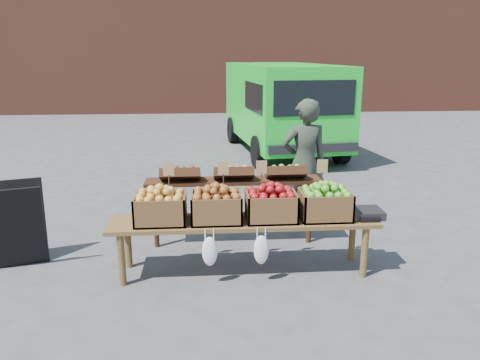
{
  "coord_description": "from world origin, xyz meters",
  "views": [
    {
      "loc": [
        0.28,
        -4.46,
        2.2
      ],
      "look_at": [
        0.65,
        0.46,
        0.85
      ],
      "focal_mm": 35.0,
      "sensor_mm": 36.0,
      "label": 1
    }
  ],
  "objects_px": {
    "back_table": "(234,203)",
    "crate_russet_pears": "(216,207)",
    "vendor": "(304,163)",
    "display_bench": "(244,246)",
    "chalkboard_sign": "(14,225)",
    "crate_green_apples": "(325,205)",
    "delivery_van": "(282,109)",
    "crate_golden_apples": "(161,209)",
    "weighing_scale": "(365,213)",
    "crate_red_apples": "(271,206)"
  },
  "relations": [
    {
      "from": "back_table",
      "to": "crate_russet_pears",
      "type": "distance_m",
      "value": 0.78
    },
    {
      "from": "vendor",
      "to": "display_bench",
      "type": "relative_size",
      "value": 0.61
    },
    {
      "from": "chalkboard_sign",
      "to": "crate_green_apples",
      "type": "relative_size",
      "value": 1.83
    },
    {
      "from": "delivery_van",
      "to": "vendor",
      "type": "height_order",
      "value": "delivery_van"
    },
    {
      "from": "crate_golden_apples",
      "to": "crate_russet_pears",
      "type": "relative_size",
      "value": 1.0
    },
    {
      "from": "crate_green_apples",
      "to": "weighing_scale",
      "type": "bearing_deg",
      "value": 0.0
    },
    {
      "from": "crate_red_apples",
      "to": "crate_golden_apples",
      "type": "bearing_deg",
      "value": 180.0
    },
    {
      "from": "crate_golden_apples",
      "to": "crate_russet_pears",
      "type": "height_order",
      "value": "same"
    },
    {
      "from": "display_bench",
      "to": "crate_green_apples",
      "type": "xyz_separation_m",
      "value": [
        0.82,
        0.0,
        0.42
      ]
    },
    {
      "from": "chalkboard_sign",
      "to": "weighing_scale",
      "type": "relative_size",
      "value": 2.69
    },
    {
      "from": "back_table",
      "to": "crate_golden_apples",
      "type": "xyz_separation_m",
      "value": [
        -0.77,
        -0.72,
        0.19
      ]
    },
    {
      "from": "crate_golden_apples",
      "to": "crate_green_apples",
      "type": "bearing_deg",
      "value": 0.0
    },
    {
      "from": "back_table",
      "to": "crate_green_apples",
      "type": "bearing_deg",
      "value": -39.16
    },
    {
      "from": "crate_red_apples",
      "to": "crate_green_apples",
      "type": "xyz_separation_m",
      "value": [
        0.55,
        0.0,
        0.0
      ]
    },
    {
      "from": "crate_green_apples",
      "to": "back_table",
      "type": "bearing_deg",
      "value": 140.84
    },
    {
      "from": "crate_golden_apples",
      "to": "crate_russet_pears",
      "type": "xyz_separation_m",
      "value": [
        0.55,
        0.0,
        0.0
      ]
    },
    {
      "from": "delivery_van",
      "to": "crate_red_apples",
      "type": "xyz_separation_m",
      "value": [
        -1.08,
        -5.95,
        -0.26
      ]
    },
    {
      "from": "weighing_scale",
      "to": "crate_russet_pears",
      "type": "bearing_deg",
      "value": 180.0
    },
    {
      "from": "chalkboard_sign",
      "to": "display_bench",
      "type": "bearing_deg",
      "value": -24.15
    },
    {
      "from": "delivery_van",
      "to": "crate_red_apples",
      "type": "distance_m",
      "value": 6.06
    },
    {
      "from": "chalkboard_sign",
      "to": "crate_russet_pears",
      "type": "relative_size",
      "value": 1.83
    },
    {
      "from": "chalkboard_sign",
      "to": "crate_russet_pears",
      "type": "xyz_separation_m",
      "value": [
        2.11,
        -0.33,
        0.25
      ]
    },
    {
      "from": "vendor",
      "to": "crate_golden_apples",
      "type": "bearing_deg",
      "value": 30.92
    },
    {
      "from": "display_bench",
      "to": "crate_red_apples",
      "type": "distance_m",
      "value": 0.51
    },
    {
      "from": "display_bench",
      "to": "crate_red_apples",
      "type": "xyz_separation_m",
      "value": [
        0.27,
        0.0,
        0.42
      ]
    },
    {
      "from": "delivery_van",
      "to": "weighing_scale",
      "type": "distance_m",
      "value": 5.97
    },
    {
      "from": "chalkboard_sign",
      "to": "crate_red_apples",
      "type": "xyz_separation_m",
      "value": [
        2.66,
        -0.33,
        0.25
      ]
    },
    {
      "from": "display_bench",
      "to": "weighing_scale",
      "type": "xyz_separation_m",
      "value": [
        1.25,
        0.0,
        0.33
      ]
    },
    {
      "from": "crate_red_apples",
      "to": "delivery_van",
      "type": "bearing_deg",
      "value": 79.73
    },
    {
      "from": "vendor",
      "to": "weighing_scale",
      "type": "xyz_separation_m",
      "value": [
        0.35,
        -1.37,
        -0.21
      ]
    },
    {
      "from": "vendor",
      "to": "crate_russet_pears",
      "type": "distance_m",
      "value": 1.81
    },
    {
      "from": "delivery_van",
      "to": "crate_red_apples",
      "type": "height_order",
      "value": "delivery_van"
    },
    {
      "from": "crate_golden_apples",
      "to": "crate_green_apples",
      "type": "height_order",
      "value": "same"
    },
    {
      "from": "crate_golden_apples",
      "to": "crate_green_apples",
      "type": "xyz_separation_m",
      "value": [
        1.65,
        0.0,
        0.0
      ]
    },
    {
      "from": "back_table",
      "to": "crate_red_apples",
      "type": "bearing_deg",
      "value": -65.12
    },
    {
      "from": "delivery_van",
      "to": "vendor",
      "type": "bearing_deg",
      "value": -102.84
    },
    {
      "from": "chalkboard_sign",
      "to": "crate_red_apples",
      "type": "relative_size",
      "value": 1.83
    },
    {
      "from": "back_table",
      "to": "weighing_scale",
      "type": "xyz_separation_m",
      "value": [
        1.31,
        -0.72,
        0.09
      ]
    },
    {
      "from": "chalkboard_sign",
      "to": "crate_golden_apples",
      "type": "bearing_deg",
      "value": -28.23
    },
    {
      "from": "vendor",
      "to": "crate_russet_pears",
      "type": "xyz_separation_m",
      "value": [
        -1.17,
        -1.37,
        -0.11
      ]
    },
    {
      "from": "delivery_van",
      "to": "back_table",
      "type": "height_order",
      "value": "delivery_van"
    },
    {
      "from": "display_bench",
      "to": "crate_green_apples",
      "type": "bearing_deg",
      "value": 0.0
    },
    {
      "from": "delivery_van",
      "to": "vendor",
      "type": "relative_size",
      "value": 2.64
    },
    {
      "from": "crate_red_apples",
      "to": "crate_green_apples",
      "type": "height_order",
      "value": "same"
    },
    {
      "from": "vendor",
      "to": "back_table",
      "type": "bearing_deg",
      "value": 26.65
    },
    {
      "from": "back_table",
      "to": "weighing_scale",
      "type": "height_order",
      "value": "back_table"
    },
    {
      "from": "back_table",
      "to": "display_bench",
      "type": "relative_size",
      "value": 0.78
    },
    {
      "from": "back_table",
      "to": "display_bench",
      "type": "bearing_deg",
      "value": -85.32
    },
    {
      "from": "crate_russet_pears",
      "to": "crate_green_apples",
      "type": "height_order",
      "value": "same"
    },
    {
      "from": "weighing_scale",
      "to": "crate_golden_apples",
      "type": "bearing_deg",
      "value": 180.0
    }
  ]
}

